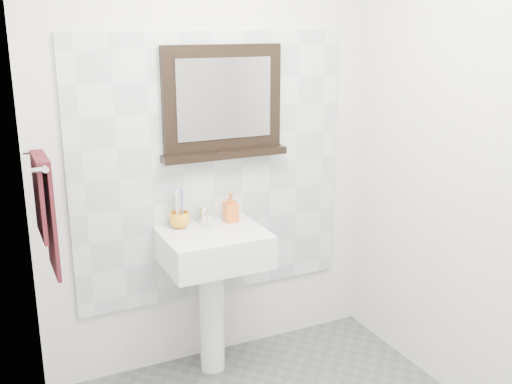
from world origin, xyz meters
TOP-DOWN VIEW (x-y plane):
  - back_wall at (0.00, 1.10)m, footprint 2.00×0.01m
  - left_wall at (-1.00, 0.00)m, footprint 0.01×2.20m
  - right_wall at (1.00, 0.00)m, footprint 0.01×2.20m
  - splashback at (0.00, 1.09)m, footprint 1.60×0.02m
  - pedestal_sink at (-0.09, 0.87)m, footprint 0.55×0.44m
  - toothbrush_cup at (-0.23, 1.01)m, footprint 0.12×0.12m
  - toothbrushes at (-0.23, 1.01)m, footprint 0.05×0.04m
  - soap_dispenser at (0.06, 0.98)m, footprint 0.08×0.08m
  - framed_mirror at (0.05, 1.06)m, footprint 0.72×0.11m
  - towel_bar at (-0.95, 0.75)m, footprint 0.07×0.40m
  - hand_towel at (-0.94, 0.75)m, footprint 0.06×0.30m

SIDE VIEW (x-z plane):
  - pedestal_sink at x=-0.09m, z-range 0.20..1.16m
  - toothbrush_cup at x=-0.23m, z-range 0.86..0.95m
  - soap_dispenser at x=0.06m, z-range 0.86..1.03m
  - toothbrushes at x=-0.23m, z-range 0.88..1.09m
  - splashback at x=0.00m, z-range 0.40..1.90m
  - hand_towel at x=-0.94m, z-range 0.88..1.43m
  - back_wall at x=0.00m, z-range 0.00..2.50m
  - left_wall at x=-1.00m, z-range 0.00..2.50m
  - right_wall at x=1.00m, z-range 0.00..2.50m
  - towel_bar at x=-0.95m, z-range 1.35..1.38m
  - framed_mirror at x=0.05m, z-range 1.21..1.82m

